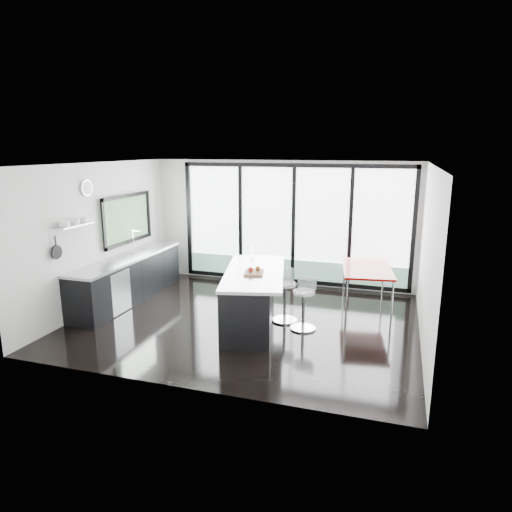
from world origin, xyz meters
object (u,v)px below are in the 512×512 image
(bar_stool_far, at_px, (285,302))
(red_table, at_px, (366,288))
(island, at_px, (250,297))
(bar_stool_near, at_px, (303,310))

(bar_stool_far, height_order, red_table, red_table)
(bar_stool_far, bearing_deg, island, -175.28)
(bar_stool_near, height_order, red_table, red_table)
(island, height_order, bar_stool_far, island)
(bar_stool_far, relative_size, red_table, 0.47)
(bar_stool_near, distance_m, bar_stool_far, 0.48)
(island, height_order, bar_stool_near, island)
(red_table, bearing_deg, bar_stool_far, -141.13)
(bar_stool_far, bearing_deg, red_table, 16.05)
(bar_stool_near, bearing_deg, red_table, 64.58)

